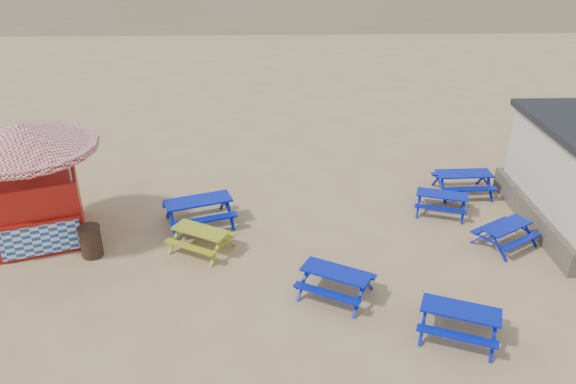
{
  "coord_description": "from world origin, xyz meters",
  "views": [
    {
      "loc": [
        -0.79,
        -13.42,
        8.54
      ],
      "look_at": [
        -0.33,
        1.5,
        1.0
      ],
      "focal_mm": 35.0,
      "sensor_mm": 36.0,
      "label": 1
    }
  ],
  "objects_px": {
    "picnic_table_yellow": "(201,240)",
    "litter_bin": "(91,241)",
    "ice_cream_kiosk": "(29,168)",
    "picnic_table_blue_a": "(199,212)",
    "picnic_table_blue_b": "(441,203)"
  },
  "relations": [
    {
      "from": "picnic_table_blue_a",
      "to": "litter_bin",
      "type": "relative_size",
      "value": 2.64
    },
    {
      "from": "ice_cream_kiosk",
      "to": "picnic_table_yellow",
      "type": "bearing_deg",
      "value": -29.81
    },
    {
      "from": "picnic_table_blue_a",
      "to": "picnic_table_blue_b",
      "type": "bearing_deg",
      "value": -15.14
    },
    {
      "from": "picnic_table_yellow",
      "to": "ice_cream_kiosk",
      "type": "relative_size",
      "value": 0.4
    },
    {
      "from": "ice_cream_kiosk",
      "to": "litter_bin",
      "type": "xyz_separation_m",
      "value": [
        1.68,
        -1.03,
        -1.75
      ]
    },
    {
      "from": "picnic_table_blue_b",
      "to": "picnic_table_yellow",
      "type": "relative_size",
      "value": 0.93
    },
    {
      "from": "picnic_table_yellow",
      "to": "litter_bin",
      "type": "distance_m",
      "value": 2.98
    },
    {
      "from": "picnic_table_blue_a",
      "to": "picnic_table_blue_b",
      "type": "xyz_separation_m",
      "value": [
        7.49,
        0.51,
        -0.09
      ]
    },
    {
      "from": "picnic_table_yellow",
      "to": "ice_cream_kiosk",
      "type": "xyz_separation_m",
      "value": [
        -4.65,
        0.85,
        1.88
      ]
    },
    {
      "from": "picnic_table_blue_a",
      "to": "litter_bin",
      "type": "bearing_deg",
      "value": -168.17
    },
    {
      "from": "picnic_table_yellow",
      "to": "litter_bin",
      "type": "relative_size",
      "value": 2.22
    },
    {
      "from": "picnic_table_blue_a",
      "to": "litter_bin",
      "type": "height_order",
      "value": "litter_bin"
    },
    {
      "from": "ice_cream_kiosk",
      "to": "litter_bin",
      "type": "bearing_deg",
      "value": -51.01
    },
    {
      "from": "picnic_table_blue_a",
      "to": "picnic_table_blue_b",
      "type": "relative_size",
      "value": 1.28
    },
    {
      "from": "ice_cream_kiosk",
      "to": "litter_bin",
      "type": "relative_size",
      "value": 5.57
    }
  ]
}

